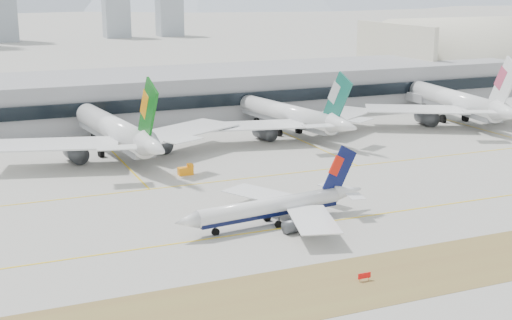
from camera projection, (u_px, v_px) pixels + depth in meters
name	position (u px, v px, depth m)	size (l,w,h in m)	color
ground	(303.00, 216.00, 141.04)	(3000.00, 3000.00, 0.00)	#A19E97
taxiing_airliner	(276.00, 207.00, 135.78)	(41.33, 35.71, 13.89)	white
widebody_eva	(117.00, 132.00, 187.82)	(67.60, 66.55, 24.24)	white
widebody_cathay	(291.00, 116.00, 213.44)	(60.25, 59.72, 21.83)	white
widebody_china_air	(457.00, 103.00, 232.46)	(68.54, 67.51, 24.59)	white
terminal	(152.00, 95.00, 241.75)	(280.00, 43.10, 15.00)	gray
hangar	(476.00, 84.00, 320.03)	(91.00, 60.00, 60.00)	beige
hold_sign_left	(364.00, 276.00, 110.19)	(2.20, 0.15, 1.35)	red
gse_b	(186.00, 170.00, 170.77)	(3.55, 2.00, 2.60)	orange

